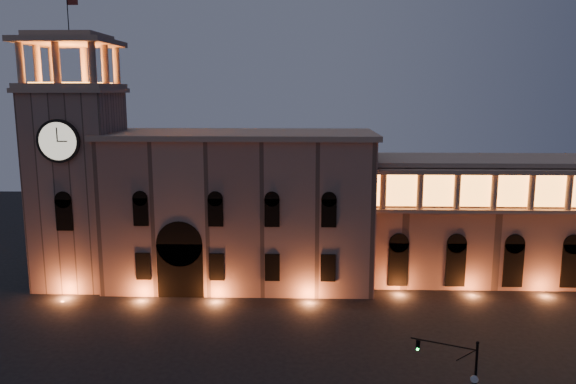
# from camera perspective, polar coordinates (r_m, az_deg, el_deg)

# --- Properties ---
(ground) EXTENTS (160.00, 160.00, 0.00)m
(ground) POSITION_cam_1_polar(r_m,az_deg,el_deg) (47.71, -5.23, -17.55)
(ground) COLOR black
(ground) RESTS_ON ground
(government_building) EXTENTS (30.80, 12.80, 17.60)m
(government_building) POSITION_cam_1_polar(r_m,az_deg,el_deg) (65.64, -4.89, -1.61)
(government_building) COLOR #8F6B5D
(government_building) RESTS_ON ground
(clock_tower) EXTENTS (9.80, 9.80, 32.40)m
(clock_tower) POSITION_cam_1_polar(r_m,az_deg,el_deg) (68.66, -20.50, 1.46)
(clock_tower) COLOR #8F6B5D
(clock_tower) RESTS_ON ground
(colonnade_wing) EXTENTS (40.60, 11.50, 14.50)m
(colonnade_wing) POSITION_cam_1_polar(r_m,az_deg,el_deg) (72.54, 23.18, -2.43)
(colonnade_wing) COLOR #896658
(colonnade_wing) RESTS_ON ground
(traffic_light) EXTENTS (4.22, 2.04, 6.27)m
(traffic_light) POSITION_cam_1_polar(r_m,az_deg,el_deg) (40.84, 17.34, -17.84)
(traffic_light) COLOR black
(traffic_light) RESTS_ON ground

